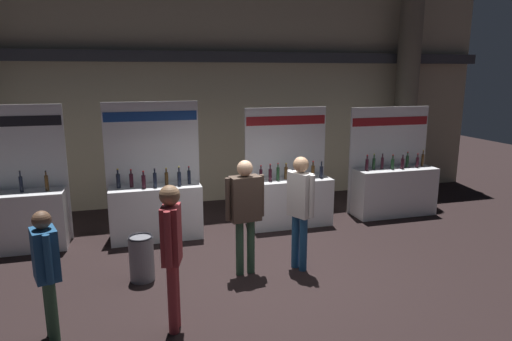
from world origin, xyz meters
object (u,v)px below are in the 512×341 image
at_px(visitor_2, 245,205).
at_px(visitor_5, 46,265).
at_px(exhibitor_booth_1, 156,205).
at_px(exhibitor_booth_2, 290,196).
at_px(exhibitor_booth_3, 393,187).
at_px(visitor_0, 172,246).
at_px(visitor_3, 300,203).
at_px(exhibitor_booth_0, 12,215).
at_px(trash_bin, 142,258).

relative_size(visitor_2, visitor_5, 1.15).
height_order(exhibitor_booth_1, exhibitor_booth_2, exhibitor_booth_1).
height_order(exhibitor_booth_3, visitor_0, exhibitor_booth_3).
distance_m(exhibitor_booth_3, visitor_0, 6.18).
bearing_deg(visitor_3, exhibitor_booth_2, -41.67).
relative_size(exhibitor_booth_0, visitor_0, 1.39).
height_order(exhibitor_booth_0, trash_bin, exhibitor_booth_0).
xyz_separation_m(exhibitor_booth_0, visitor_5, (1.07, -3.18, 0.30)).
bearing_deg(trash_bin, visitor_0, -77.45).
height_order(exhibitor_booth_2, visitor_0, exhibitor_booth_2).
bearing_deg(trash_bin, visitor_3, -6.50).
xyz_separation_m(exhibitor_booth_0, exhibitor_booth_2, (5.19, -0.05, -0.04)).
height_order(exhibitor_booth_0, exhibitor_booth_3, exhibitor_booth_0).
xyz_separation_m(exhibitor_booth_2, trash_bin, (-3.05, -1.82, -0.25)).
bearing_deg(exhibitor_booth_3, trash_bin, -161.37).
bearing_deg(visitor_0, visitor_5, -83.18).
height_order(trash_bin, visitor_3, visitor_3).
bearing_deg(visitor_3, trash_bin, 57.87).
height_order(visitor_0, visitor_3, visitor_3).
height_order(exhibitor_booth_3, visitor_3, exhibitor_booth_3).
distance_m(exhibitor_booth_0, visitor_3, 5.09).
xyz_separation_m(trash_bin, visitor_2, (1.57, -0.21, 0.76)).
distance_m(exhibitor_booth_0, visitor_5, 3.37).
distance_m(visitor_0, visitor_3, 2.44).
bearing_deg(exhibitor_booth_3, exhibitor_booth_0, 179.87).
xyz_separation_m(visitor_0, visitor_3, (2.11, 1.23, 0.02)).
distance_m(exhibitor_booth_1, trash_bin, 1.85).
height_order(exhibitor_booth_0, visitor_0, exhibitor_booth_0).
distance_m(exhibitor_booth_1, visitor_3, 2.99).
height_order(visitor_0, visitor_5, visitor_0).
bearing_deg(exhibitor_booth_0, exhibitor_booth_3, -0.13).
relative_size(exhibitor_booth_1, visitor_0, 1.40).
distance_m(exhibitor_booth_0, visitor_2, 4.28).
bearing_deg(visitor_0, exhibitor_booth_1, -165.10).
relative_size(visitor_0, visitor_5, 1.16).
distance_m(exhibitor_booth_2, trash_bin, 3.56).
relative_size(visitor_2, visitor_3, 0.99).
relative_size(exhibitor_booth_3, visitor_3, 1.29).
distance_m(exhibitor_booth_2, visitor_2, 2.56).
relative_size(exhibitor_booth_2, visitor_0, 1.31).
distance_m(trash_bin, visitor_5, 1.79).
bearing_deg(visitor_0, exhibitor_booth_0, -128.84).
bearing_deg(exhibitor_booth_3, visitor_2, -152.32).
height_order(exhibitor_booth_2, visitor_2, exhibitor_booth_2).
bearing_deg(exhibitor_booth_0, exhibitor_booth_1, -1.86).
distance_m(exhibitor_booth_1, visitor_2, 2.40).
bearing_deg(exhibitor_booth_3, exhibitor_booth_1, -179.31).
distance_m(exhibitor_booth_3, trash_bin, 5.82).
bearing_deg(exhibitor_booth_3, visitor_0, -146.94).
bearing_deg(exhibitor_booth_1, trash_bin, -100.67).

